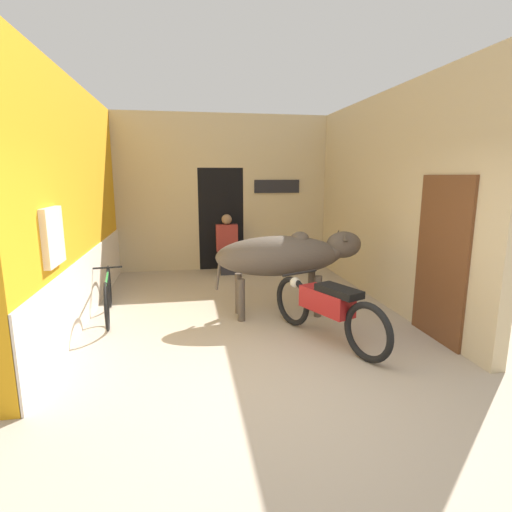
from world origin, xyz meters
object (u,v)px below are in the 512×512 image
(bicycle, at_px, (108,295))
(plastic_stool, at_px, (246,261))
(cow, at_px, (286,256))
(shopkeeper_seated, at_px, (227,243))
(motorcycle_near, at_px, (326,307))

(bicycle, xyz_separation_m, plastic_stool, (2.46, 2.50, -0.11))
(cow, relative_size, bicycle, 1.30)
(bicycle, bearing_deg, plastic_stool, 45.51)
(bicycle, relative_size, shopkeeper_seated, 1.34)
(shopkeeper_seated, height_order, plastic_stool, shopkeeper_seated)
(cow, height_order, bicycle, cow)
(plastic_stool, bearing_deg, cow, -86.41)
(motorcycle_near, distance_m, bicycle, 3.22)
(plastic_stool, bearing_deg, motorcycle_near, -83.58)
(motorcycle_near, distance_m, plastic_stool, 3.94)
(motorcycle_near, relative_size, plastic_stool, 4.44)
(motorcycle_near, bearing_deg, bicycle, 154.18)
(shopkeeper_seated, bearing_deg, plastic_stool, 7.22)
(plastic_stool, bearing_deg, shopkeeper_seated, -172.78)
(cow, bearing_deg, motorcycle_near, -76.29)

